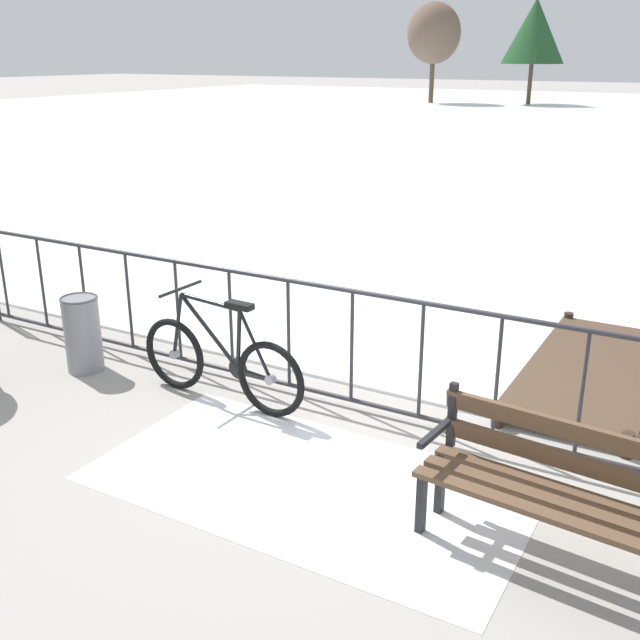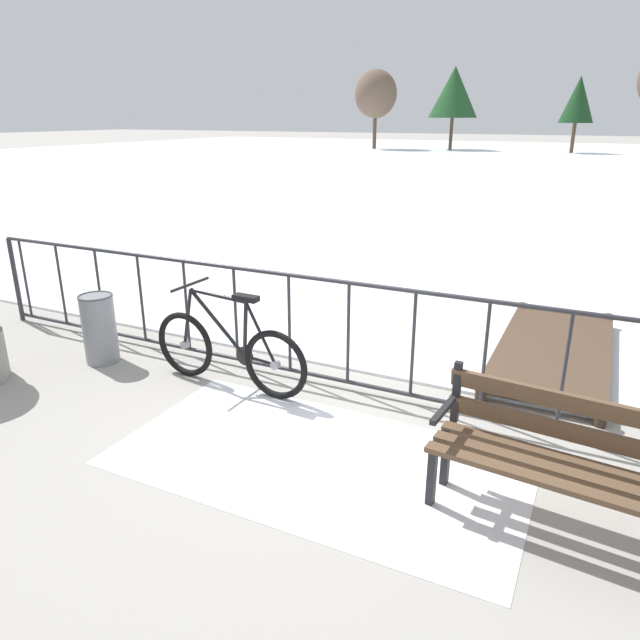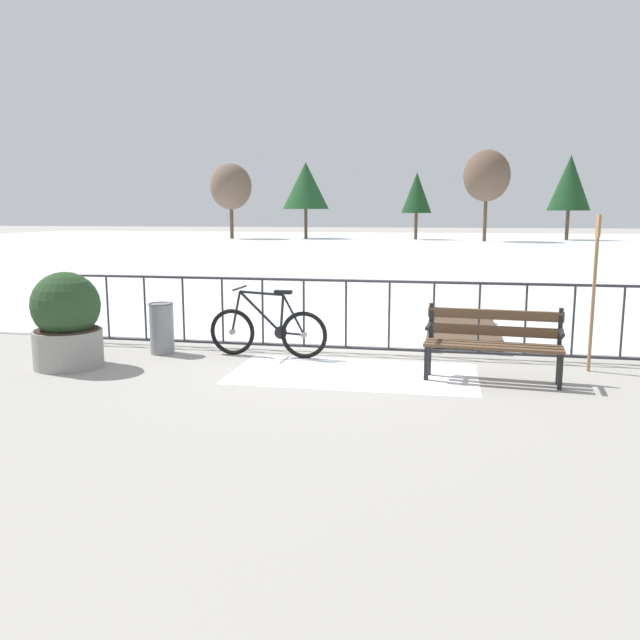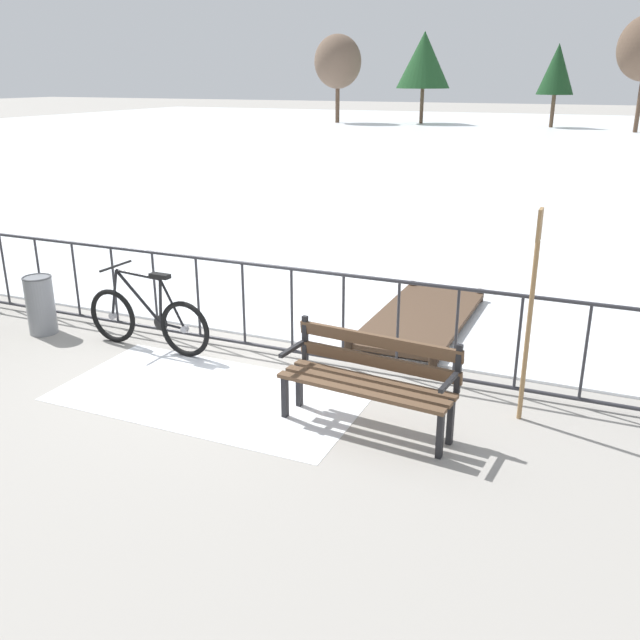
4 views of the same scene
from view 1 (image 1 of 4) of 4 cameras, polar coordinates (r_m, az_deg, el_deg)
ground_plane at (r=6.43m, az=2.37°, el=-6.74°), size 160.00×160.00×0.00m
snow_patch at (r=5.39m, az=-0.94°, el=-12.32°), size 3.07×1.62×0.01m
railing_fence at (r=6.20m, az=2.44°, el=-2.11°), size 9.06×0.06×1.07m
bicycle_near_railing at (r=6.45m, az=-7.60°, el=-3.21°), size 1.71×0.52×0.97m
park_bench at (r=4.65m, az=17.78°, el=-11.73°), size 1.64×0.63×0.89m
trash_bin at (r=7.38m, az=-17.69°, el=-0.97°), size 0.35×0.35×0.73m
wooden_dock at (r=7.31m, az=20.09°, el=-3.59°), size 1.10×2.67×0.20m
tree_west_mid at (r=46.88m, az=16.07°, el=20.45°), size 3.53×3.53×5.80m
tree_extra at (r=47.24m, az=8.69°, el=20.83°), size 3.14×3.14×5.68m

